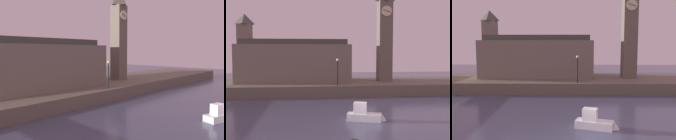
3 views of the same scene
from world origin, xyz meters
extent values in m
plane|color=#474C66|center=(0.00, 0.00, 0.00)|extent=(120.00, 120.00, 0.00)
cube|color=#6B6051|center=(0.00, 20.00, 0.75)|extent=(70.00, 12.00, 1.50)
cube|color=#6B6051|center=(7.09, 20.06, 7.62)|extent=(2.02, 2.02, 12.24)
cylinder|color=beige|center=(7.09, 18.99, 12.06)|extent=(1.53, 0.12, 1.53)
cube|color=black|center=(7.09, 18.92, 12.06)|extent=(1.19, 0.04, 0.43)
cube|color=slate|center=(-6.66, 21.04, 4.28)|extent=(16.54, 6.94, 5.56)
cube|color=slate|center=(-13.96, 21.04, 5.77)|extent=(1.95, 1.95, 8.55)
pyramid|color=#474C42|center=(-13.96, 21.04, 10.83)|extent=(2.15, 2.15, 1.56)
cube|color=#42473D|center=(-6.66, 21.04, 7.46)|extent=(15.71, 4.16, 0.80)
cylinder|color=black|center=(-0.78, 14.85, 3.10)|extent=(0.16, 0.16, 3.21)
sphere|color=#F2E099|center=(-0.78, 14.85, 4.89)|extent=(0.36, 0.36, 0.36)
cube|color=silver|center=(0.03, 1.76, 0.31)|extent=(3.11, 1.94, 0.62)
cube|color=white|center=(-0.32, 1.76, 1.11)|extent=(1.28, 1.08, 0.98)
cone|color=silver|center=(1.48, 1.76, 0.34)|extent=(1.27, 1.27, 0.73)
camera|label=1|loc=(-20.96, -4.62, 6.31)|focal=35.65mm
camera|label=2|loc=(-4.87, -20.99, 5.83)|focal=43.79mm
camera|label=3|loc=(-2.07, -16.85, 6.57)|focal=39.49mm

